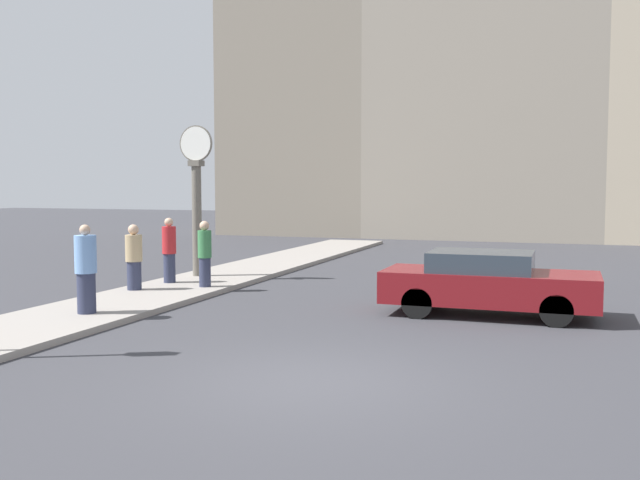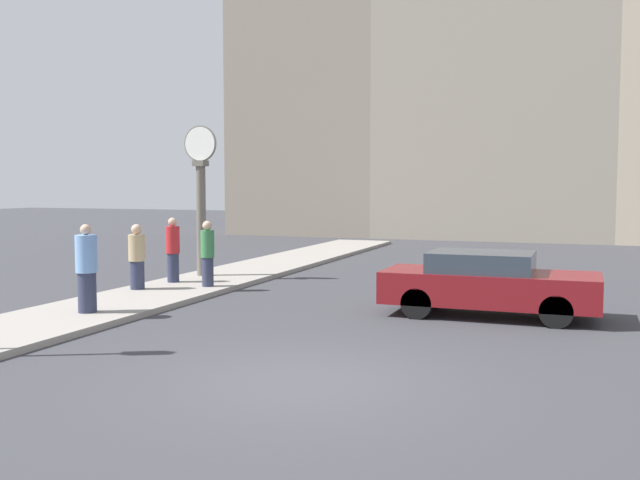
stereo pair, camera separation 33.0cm
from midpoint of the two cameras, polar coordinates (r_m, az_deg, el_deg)
The scene contains 9 objects.
ground_plane at distance 10.13m, azimuth -1.64°, elevation -11.26°, with size 120.00×120.00×0.00m, color #38383D.
sidewalk_corner at distance 22.10m, azimuth -6.75°, elevation -2.56°, with size 2.58×25.21×0.13m, color gray.
building_row at distance 38.17m, azimuth 14.56°, elevation 13.72°, with size 30.08×5.00×19.37m.
sedan_car at distance 15.29m, azimuth 12.65°, elevation -3.35°, with size 4.38×1.79×1.35m.
street_clock at distance 20.73m, azimuth -10.29°, elevation 3.39°, with size 1.03×0.35×4.30m.
pedestrian_green_hoodie at distance 18.52m, azimuth -9.71°, elevation -1.09°, with size 0.35×0.35×1.69m.
pedestrian_tan_coat at distance 18.37m, azimuth -15.17°, elevation -1.38°, with size 0.41×0.41×1.63m.
pedestrian_blue_stripe at distance 15.28m, azimuth -18.81°, elevation -2.26°, with size 0.44×0.44×1.81m.
pedestrian_red_top at distance 19.49m, azimuth -12.45°, elevation -0.81°, with size 0.37×0.37×1.74m.
Camera 1 is at (3.33, -9.16, 2.73)m, focal length 40.00 mm.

